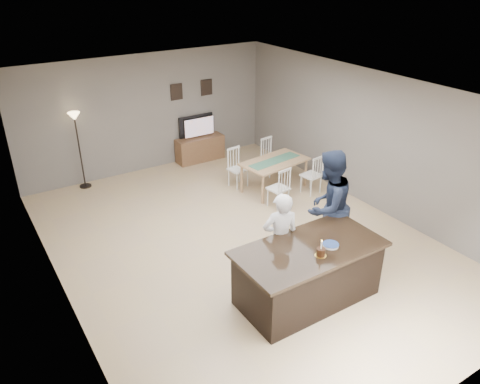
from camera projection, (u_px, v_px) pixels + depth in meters
floor at (241, 243)px, 8.34m from camera, size 8.00×8.00×0.00m
room_shell at (241, 155)px, 7.59m from camera, size 8.00×8.00×8.00m
kitchen_island at (308, 273)px, 6.78m from camera, size 2.15×1.10×0.90m
tv_console at (200, 149)px, 11.63m from camera, size 1.20×0.40×0.60m
television at (198, 126)px, 11.43m from camera, size 0.91×0.12×0.53m
tv_screen_glow at (199, 127)px, 11.36m from camera, size 0.78×0.00×0.78m
picture_frames at (192, 90)px, 11.11m from camera, size 1.10×0.02×0.38m
doorway at (111, 330)px, 4.61m from camera, size 0.00×2.10×2.65m
woman at (280, 239)px, 7.00m from camera, size 0.65×0.53×1.53m
man at (327, 207)px, 7.54m from camera, size 1.08×0.93×1.91m
birthday_cake at (321, 252)px, 6.37m from camera, size 0.16×0.16×0.25m
plate_stack at (331, 245)px, 6.59m from camera, size 0.23×0.23×0.04m
dining_table at (274, 166)px, 10.03m from camera, size 1.57×1.78×0.87m
floor_lamp at (76, 130)px, 9.80m from camera, size 0.25×0.25×1.70m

